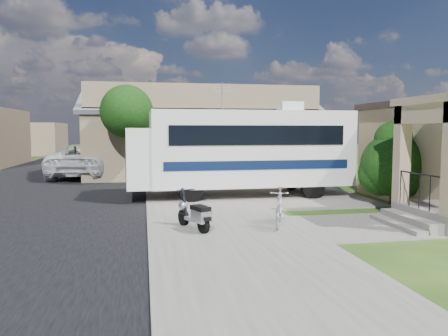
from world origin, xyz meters
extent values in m
plane|color=#203E10|center=(0.00, 0.00, 0.00)|extent=(120.00, 120.00, 0.00)
cube|color=black|center=(-7.50, 10.00, 0.01)|extent=(9.00, 80.00, 0.02)
cube|color=slate|center=(-1.00, 10.00, 0.03)|extent=(4.00, 80.00, 0.06)
cube|color=slate|center=(1.50, 4.50, 0.03)|extent=(7.00, 6.00, 0.05)
cube|color=slate|center=(3.00, -1.00, 0.03)|extent=(4.00, 3.00, 0.05)
cube|color=black|center=(5.48, 2.70, 1.70)|extent=(0.04, 1.10, 1.20)
cube|color=slate|center=(4.70, -1.30, 0.25)|extent=(1.60, 2.40, 0.50)
cube|color=slate|center=(3.70, -1.30, 0.16)|extent=(0.40, 2.16, 0.32)
cube|color=slate|center=(3.35, -1.30, 0.08)|extent=(0.35, 2.16, 0.16)
cube|color=tan|center=(4.08, -0.28, 1.85)|extent=(0.35, 0.35, 2.70)
cube|color=tan|center=(4.08, -1.30, 2.95)|extent=(0.35, 2.40, 0.50)
cylinder|color=black|center=(3.95, -1.30, 1.40)|extent=(0.04, 1.70, 0.04)
cube|color=#886F55|center=(0.00, 14.00, 1.80)|extent=(12.00, 8.00, 3.60)
cube|color=#565A62|center=(0.00, 12.00, 4.15)|extent=(12.50, 4.40, 1.78)
cube|color=#565A62|center=(0.00, 16.00, 4.15)|extent=(12.50, 4.40, 1.78)
cube|color=#565A62|center=(0.00, 14.00, 4.85)|extent=(12.50, 0.50, 0.22)
cube|color=#886F55|center=(0.00, 10.10, 4.15)|extent=(11.76, 0.20, 1.30)
cube|color=#886F55|center=(-15.00, 34.00, 1.60)|extent=(8.00, 7.00, 3.20)
cylinder|color=black|center=(-3.80, 9.00, 1.57)|extent=(0.20, 0.20, 3.15)
sphere|color=black|center=(-3.80, 9.00, 3.38)|extent=(2.40, 2.40, 2.40)
sphere|color=black|center=(-3.40, 9.20, 2.93)|extent=(1.68, 1.68, 1.68)
cylinder|color=black|center=(-3.80, 19.00, 1.65)|extent=(0.20, 0.20, 3.29)
sphere|color=black|center=(-3.80, 19.00, 3.53)|extent=(2.40, 2.40, 2.40)
sphere|color=black|center=(-3.40, 19.20, 3.06)|extent=(1.68, 1.68, 1.68)
cylinder|color=black|center=(-3.80, 28.00, 1.50)|extent=(0.20, 0.20, 3.01)
sphere|color=black|center=(-3.80, 28.00, 3.22)|extent=(2.40, 2.40, 2.40)
sphere|color=black|center=(-3.40, 28.20, 2.79)|extent=(1.68, 1.68, 1.68)
cube|color=silver|center=(0.90, 4.72, 1.85)|extent=(7.45, 2.74, 2.76)
cube|color=silver|center=(-3.24, 4.66, 1.54)|extent=(0.88, 2.53, 2.12)
cube|color=black|center=(-3.43, 4.66, 2.12)|extent=(0.09, 2.25, 0.95)
cube|color=black|center=(0.91, 3.37, 2.35)|extent=(6.31, 0.11, 0.69)
cube|color=black|center=(0.88, 6.06, 2.35)|extent=(6.31, 0.11, 0.69)
cube|color=#0A1636|center=(0.91, 3.38, 1.30)|extent=(6.68, 0.11, 0.32)
cube|color=#0A1636|center=(0.88, 6.05, 1.30)|extent=(6.68, 0.11, 0.32)
cube|color=silver|center=(2.49, 4.74, 3.42)|extent=(0.86, 0.75, 0.37)
cylinder|color=#B7B6BE|center=(-0.16, 4.70, 3.76)|extent=(0.04, 0.04, 1.06)
cylinder|color=black|center=(-1.46, 3.52, 0.48)|extent=(0.85, 0.31, 0.85)
cylinder|color=black|center=(-1.49, 5.85, 0.48)|extent=(0.85, 0.31, 0.85)
cylinder|color=black|center=(2.99, 3.58, 0.48)|extent=(0.85, 0.31, 0.85)
cylinder|color=black|center=(2.96, 5.91, 0.48)|extent=(0.85, 0.31, 0.85)
cylinder|color=black|center=(5.11, 1.84, 0.42)|extent=(0.17, 0.17, 0.84)
sphere|color=black|center=(5.11, 1.84, 1.37)|extent=(2.11, 2.11, 2.11)
sphere|color=black|center=(5.53, 2.16, 1.79)|extent=(1.69, 1.69, 1.69)
sphere|color=black|center=(4.80, 2.05, 1.05)|extent=(1.48, 1.48, 1.48)
sphere|color=black|center=(5.32, 1.52, 0.95)|extent=(1.26, 1.26, 1.26)
sphere|color=black|center=(5.11, 1.84, 2.21)|extent=(1.26, 1.26, 1.26)
cylinder|color=black|center=(-1.68, -1.17, 0.27)|extent=(0.26, 0.43, 0.42)
cylinder|color=black|center=(-2.07, -0.21, 0.27)|extent=(0.26, 0.43, 0.42)
cube|color=#B7B6BE|center=(-1.85, -0.73, 0.32)|extent=(0.46, 0.59, 0.08)
cube|color=#B7B6BE|center=(-1.71, -1.08, 0.46)|extent=(0.49, 0.60, 0.28)
cube|color=black|center=(-1.73, -1.04, 0.65)|extent=(0.48, 0.63, 0.11)
cube|color=black|center=(-1.62, -1.30, 0.44)|extent=(0.23, 0.24, 0.09)
cylinder|color=black|center=(-2.04, -0.27, 0.65)|extent=(0.19, 0.32, 0.79)
sphere|color=#B7B6BE|center=(-2.07, -0.21, 0.58)|extent=(0.26, 0.26, 0.26)
sphere|color=black|center=(-2.10, -0.14, 0.58)|extent=(0.11, 0.11, 0.11)
cylinder|color=black|center=(-2.02, -0.34, 1.00)|extent=(0.49, 0.23, 0.03)
cube|color=black|center=(-2.07, -0.21, 0.38)|extent=(0.22, 0.29, 0.06)
imported|color=#B7B6BE|center=(0.36, -0.73, 0.49)|extent=(1.00, 1.70, 0.99)
imported|color=silver|center=(-5.95, 13.07, 0.90)|extent=(3.96, 6.89, 1.81)
imported|color=silver|center=(-6.48, 20.50, 0.85)|extent=(2.66, 5.94, 1.69)
cylinder|color=#167018|center=(3.74, -0.44, 0.08)|extent=(0.37, 0.37, 0.17)
camera|label=1|loc=(-3.06, -11.39, 2.54)|focal=35.00mm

